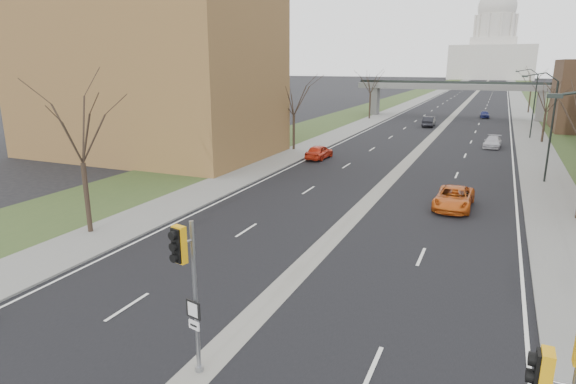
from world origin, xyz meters
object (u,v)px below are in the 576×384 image
Objects in this scene: signal_pole_right at (567,375)px; car_right_near at (454,198)px; signal_pole_median at (187,273)px; car_left_near at (319,152)px; car_right_mid at (493,142)px; car_right_far at (485,114)px; car_left_far at (429,122)px.

car_right_near is (-3.94, 23.59, -3.01)m from signal_pole_right.
signal_pole_median reaches higher than car_left_near.
signal_pole_right is 1.29× the size of car_right_mid.
signal_pole_median reaches higher than car_right_far.
signal_pole_right reaches higher than car_right_far.
car_left_near is at bearing 117.09° from signal_pole_right.
car_left_far is 19.30m from car_right_mid.
car_left_near reaches higher than car_right_mid.
signal_pole_median is 9.76m from signal_pole_right.
car_left_far reaches higher than car_right_far.
car_left_near is at bearing 139.65° from car_right_near.
car_right_far is at bearing 93.26° from signal_pole_right.
car_right_near reaches higher than car_right_mid.
car_right_near is 1.37× the size of car_right_far.
car_left_far is at bearing -118.69° from car_right_far.
car_left_near is 32.09m from car_left_far.
car_left_near is at bearing 116.18° from signal_pole_median.
car_right_far is (7.44, 16.69, -0.13)m from car_left_far.
car_right_mid is at bearing 93.78° from signal_pole_median.
signal_pole_median is 23.14m from car_right_near.
signal_pole_right reaches higher than car_right_mid.
car_left_far reaches higher than car_right_near.
car_right_near is at bearing 88.02° from signal_pole_median.
signal_pole_median reaches higher than car_right_near.
car_right_far is (-4.15, 84.36, -3.09)m from signal_pole_right.
car_right_far is at bearing -115.50° from car_left_far.
car_right_mid is (7.55, 49.51, -2.87)m from signal_pole_median.
car_right_near is at bearing 99.92° from signal_pole_right.
signal_pole_right reaches higher than car_left_near.
car_left_near is (-8.53, 34.92, -2.77)m from signal_pole_median.
signal_pole_median is at bearing -103.14° from car_right_near.
car_left_near reaches higher than car_right_far.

